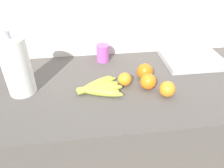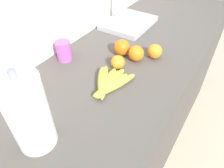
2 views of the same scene
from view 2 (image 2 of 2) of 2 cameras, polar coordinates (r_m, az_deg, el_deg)
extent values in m
plane|color=beige|center=(1.83, 5.34, -15.06)|extent=(6.00, 6.00, 0.00)
cube|color=#514C47|center=(1.47, 6.46, -4.87)|extent=(1.86, 0.65, 0.93)
cube|color=silver|center=(1.49, -5.14, 5.38)|extent=(2.26, 0.06, 1.30)
ellipsoid|color=#B4C53F|center=(0.85, 0.84, -0.26)|extent=(0.22, 0.11, 0.04)
ellipsoid|color=#B6C03F|center=(0.86, 0.04, -0.23)|extent=(0.20, 0.07, 0.03)
ellipsoid|color=#AFC93F|center=(0.86, -0.39, 0.41)|extent=(0.21, 0.04, 0.04)
ellipsoid|color=#BACF3F|center=(0.86, -0.97, 0.16)|extent=(0.19, 0.05, 0.03)
ellipsoid|color=#ABC93F|center=(0.87, -1.32, 0.47)|extent=(0.21, 0.08, 0.04)
ellipsoid|color=#A9BF3F|center=(0.87, -2.22, 0.73)|extent=(0.20, 0.14, 0.03)
ellipsoid|color=#B3C03F|center=(0.87, -2.68, 0.69)|extent=(0.19, 0.15, 0.04)
sphere|color=orange|center=(0.96, 1.63, 6.00)|extent=(0.07, 0.07, 0.07)
sphere|color=orange|center=(1.01, 6.68, 8.34)|extent=(0.08, 0.08, 0.08)
sphere|color=orange|center=(1.05, 2.73, 10.00)|extent=(0.08, 0.08, 0.08)
sphere|color=orange|center=(1.05, 11.71, 8.81)|extent=(0.07, 0.07, 0.07)
cylinder|color=white|center=(0.64, -21.96, -7.74)|extent=(0.12, 0.12, 0.26)
cylinder|color=gray|center=(0.63, -22.30, -6.84)|extent=(0.02, 0.02, 0.29)
cube|color=#B7BABF|center=(1.36, 4.64, 16.43)|extent=(0.33, 0.26, 0.03)
cylinder|color=#B2B2B7|center=(1.37, 1.34, 20.63)|extent=(0.02, 0.02, 0.14)
cylinder|color=#BF56B6|center=(1.03, -13.12, 8.86)|extent=(0.07, 0.07, 0.10)
camera|label=1|loc=(0.67, 79.30, 11.53)|focal=34.73mm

